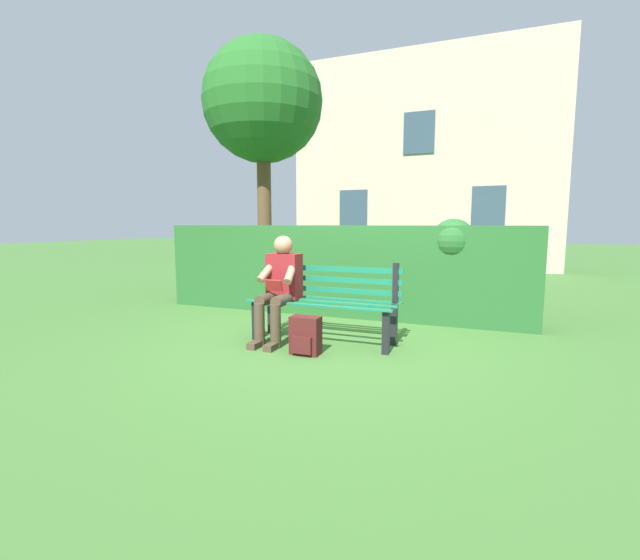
% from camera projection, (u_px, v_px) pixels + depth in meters
% --- Properties ---
extents(ground, '(60.00, 60.00, 0.00)m').
position_uv_depth(ground, '(323.00, 342.00, 5.02)').
color(ground, '#3D6B2D').
extents(park_bench, '(1.70, 0.53, 0.91)m').
position_uv_depth(park_bench, '(326.00, 301.00, 5.04)').
color(park_bench, black).
rests_on(park_bench, ground).
extents(person_seated, '(0.44, 0.73, 1.21)m').
position_uv_depth(person_seated, '(279.00, 285.00, 5.03)').
color(person_seated, maroon).
rests_on(person_seated, ground).
extents(hedge_backdrop, '(5.51, 0.70, 1.41)m').
position_uv_depth(hedge_backdrop, '(339.00, 268.00, 6.57)').
color(hedge_backdrop, '#265B28').
rests_on(hedge_backdrop, ground).
extents(tree, '(2.51, 2.39, 4.96)m').
position_uv_depth(tree, '(260.00, 107.00, 8.86)').
color(tree, brown).
rests_on(tree, ground).
extents(building_facade, '(7.95, 3.05, 6.43)m').
position_uv_depth(building_facade, '(426.00, 166.00, 14.33)').
color(building_facade, '#BCAD93').
rests_on(building_facade, ground).
extents(backpack, '(0.31, 0.24, 0.40)m').
position_uv_depth(backpack, '(305.00, 336.00, 4.53)').
color(backpack, '#4C1919').
rests_on(backpack, ground).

